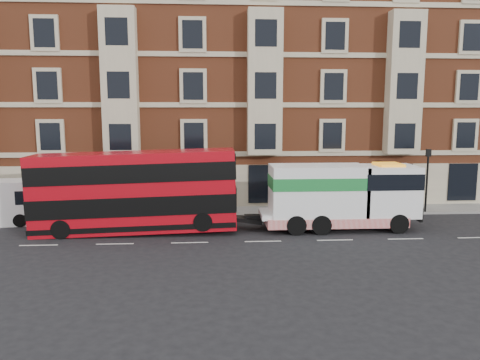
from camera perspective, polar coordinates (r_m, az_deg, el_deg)
The scene contains 8 objects.
ground at distance 25.82m, azimuth 2.83°, elevation -7.49°, with size 120.00×120.00×0.00m, color black.
sidewalk at distance 33.04m, azimuth 1.38°, elevation -3.81°, with size 90.00×3.00×0.15m, color slate.
victorian_terrace at distance 39.92m, azimuth 1.21°, elevation 12.72°, with size 45.00×12.00×20.40m.
lamp_post_west at distance 31.34m, azimuth -9.39°, elevation 0.25°, with size 0.35×0.15×4.35m.
lamp_post_east at distance 34.52m, azimuth 21.85°, elevation 0.50°, with size 0.35×0.15×4.35m.
double_decker_bus at distance 27.83m, azimuth -12.70°, elevation -1.24°, with size 11.66×2.68×4.72m.
tow_truck at distance 28.59m, azimuth 11.96°, elevation -1.85°, with size 9.34×2.76×3.89m.
pedestrian at distance 34.50m, azimuth -22.83°, elevation -2.56°, with size 0.55×0.36×1.50m, color black.
Camera 1 is at (-2.82, -24.67, 7.07)m, focal length 35.00 mm.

